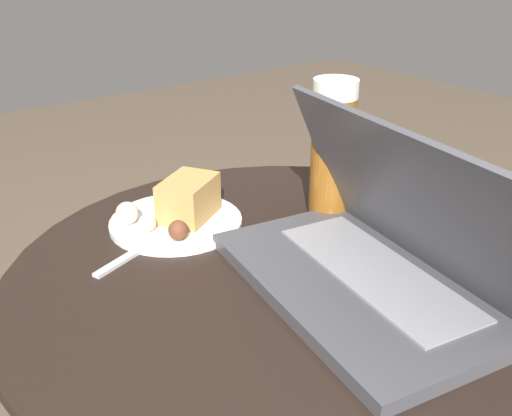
{
  "coord_description": "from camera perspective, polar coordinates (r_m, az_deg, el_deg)",
  "views": [
    {
      "loc": [
        0.51,
        -0.44,
        0.96
      ],
      "look_at": [
        -0.06,
        -0.01,
        0.63
      ],
      "focal_mm": 42.0,
      "sensor_mm": 36.0,
      "label": 1
    }
  ],
  "objects": [
    {
      "name": "table",
      "position": [
        0.85,
        3.2,
        -12.82
      ],
      "size": [
        0.74,
        0.74,
        0.56
      ],
      "color": "black",
      "rests_on": "ground_plane"
    },
    {
      "name": "snack_plate",
      "position": [
        0.89,
        -7.36,
        -0.3
      ],
      "size": [
        0.2,
        0.2,
        0.07
      ],
      "color": "white",
      "rests_on": "table"
    },
    {
      "name": "beer_glass",
      "position": [
        0.89,
        7.28,
        5.45
      ],
      "size": [
        0.06,
        0.06,
        0.21
      ],
      "color": "brown",
      "rests_on": "table"
    },
    {
      "name": "fork",
      "position": [
        0.86,
        -9.55,
        -3.01
      ],
      "size": [
        0.09,
        0.19,
        0.0
      ],
      "color": "silver",
      "rests_on": "table"
    },
    {
      "name": "laptop",
      "position": [
        0.74,
        10.91,
        -4.43
      ],
      "size": [
        0.4,
        0.27,
        0.21
      ],
      "color": "#47474C",
      "rests_on": "table"
    }
  ]
}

